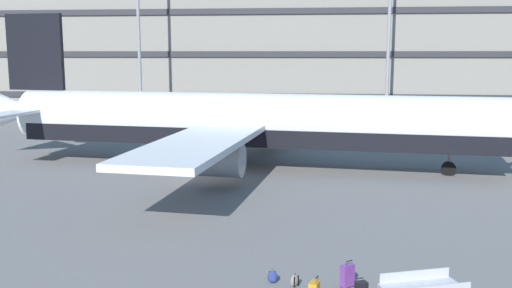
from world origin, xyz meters
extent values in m
plane|color=slate|center=(0.00, 0.00, 0.00)|extent=(600.00, 600.00, 0.00)
cube|color=gray|center=(0.00, 42.82, 7.64)|extent=(150.46, 16.09, 15.28)
cube|color=#2D2D33|center=(0.00, 34.68, 2.55)|extent=(148.96, 0.24, 0.70)
cube|color=#2D2D33|center=(0.00, 34.68, 7.64)|extent=(148.96, 0.24, 0.70)
cube|color=#2D2D33|center=(0.00, 34.68, 12.73)|extent=(148.96, 0.24, 0.70)
cylinder|color=silver|center=(2.65, 3.68, 3.26)|extent=(34.30, 7.36, 3.69)
cube|color=black|center=(2.65, 3.68, 2.25)|extent=(32.93, 7.14, 1.18)
cone|color=silver|center=(-15.58, 5.67, 3.54)|extent=(4.72, 3.41, 2.95)
cube|color=black|center=(-13.70, 5.46, 7.87)|extent=(4.44, 0.84, 5.53)
cube|color=silver|center=(-12.92, 8.90, 3.72)|extent=(2.39, 5.69, 0.20)
cube|color=silver|center=(-13.68, 1.94, 3.72)|extent=(2.39, 5.69, 0.20)
cube|color=silver|center=(2.64, 12.74, 2.99)|extent=(5.93, 14.71, 0.36)
cube|color=silver|center=(0.68, -5.16, 2.99)|extent=(5.93, 14.71, 0.36)
cylinder|color=#9E9EA3|center=(2.85, 10.12, 1.67)|extent=(2.84, 2.30, 2.03)
cylinder|color=#9E9EA3|center=(1.46, -2.66, 1.67)|extent=(2.84, 2.30, 2.03)
cylinder|color=black|center=(15.53, 2.27, 0.45)|extent=(0.93, 0.45, 0.90)
cylinder|color=slate|center=(15.53, 2.27, 1.16)|extent=(0.20, 0.20, 1.42)
cylinder|color=black|center=(1.47, 5.39, 0.45)|extent=(0.93, 0.45, 0.90)
cylinder|color=slate|center=(1.47, 5.39, 1.16)|extent=(0.20, 0.20, 1.42)
cylinder|color=black|center=(1.13, 2.27, 0.45)|extent=(0.93, 0.45, 0.90)
cylinder|color=slate|center=(1.13, 2.27, 1.16)|extent=(0.20, 0.20, 1.42)
cylinder|color=gray|center=(-12.72, 27.13, 12.48)|extent=(0.36, 0.36, 24.97)
cylinder|color=gray|center=(14.32, 27.13, 12.68)|extent=(0.36, 0.36, 25.36)
cube|color=#72388C|center=(8.16, -16.43, 0.42)|extent=(0.51, 0.49, 0.75)
cylinder|color=#333338|center=(8.12, -16.57, 0.88)|extent=(0.02, 0.02, 0.16)
cylinder|color=#333338|center=(8.31, -16.40, 0.88)|extent=(0.02, 0.02, 0.16)
cube|color=black|center=(8.21, -16.49, 0.96)|extent=(0.21, 0.19, 0.02)
cylinder|color=black|center=(7.96, -16.48, 0.03)|extent=(0.05, 0.05, 0.05)
cylinder|color=black|center=(8.24, -16.24, 0.03)|extent=(0.05, 0.05, 0.05)
cylinder|color=black|center=(8.37, -16.38, 0.03)|extent=(0.05, 0.05, 0.05)
cylinder|color=#333338|center=(8.59, -17.58, 0.78)|extent=(0.02, 0.02, 0.09)
cylinder|color=#333338|center=(8.41, -17.66, 0.78)|extent=(0.02, 0.02, 0.09)
cube|color=black|center=(8.50, -17.62, 0.82)|extent=(0.19, 0.11, 0.02)
cylinder|color=#333338|center=(7.11, -18.15, 0.88)|extent=(0.02, 0.02, 0.17)
cylinder|color=#333338|center=(7.17, -17.92, 0.88)|extent=(0.02, 0.02, 0.17)
cube|color=black|center=(7.14, -18.04, 0.97)|extent=(0.08, 0.24, 0.02)
ellipsoid|color=navy|center=(5.62, -16.33, 0.21)|extent=(0.38, 0.25, 0.42)
ellipsoid|color=navy|center=(5.64, -16.42, 0.15)|extent=(0.26, 0.13, 0.19)
torus|color=black|center=(5.62, -16.30, 0.43)|extent=(0.08, 0.02, 0.08)
cube|color=black|center=(5.71, -16.23, 0.21)|extent=(0.04, 0.03, 0.35)
cube|color=black|center=(5.51, -16.26, 0.21)|extent=(0.04, 0.03, 0.35)
ellipsoid|color=gray|center=(6.39, -16.58, 0.22)|extent=(0.37, 0.39, 0.43)
ellipsoid|color=gray|center=(6.33, -16.53, 0.15)|extent=(0.23, 0.24, 0.20)
torus|color=black|center=(6.41, -16.60, 0.44)|extent=(0.06, 0.07, 0.08)
cube|color=black|center=(6.39, -16.71, 0.22)|extent=(0.04, 0.04, 0.37)
cube|color=black|center=(6.52, -16.57, 0.22)|extent=(0.04, 0.04, 0.37)
cube|color=#B7B7BC|center=(10.32, -16.77, 0.62)|extent=(2.35, 0.85, 0.40)
cylinder|color=black|center=(11.32, -16.49, 0.18)|extent=(0.37, 0.21, 0.36)
camera|label=1|loc=(7.09, -34.95, 7.87)|focal=40.04mm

